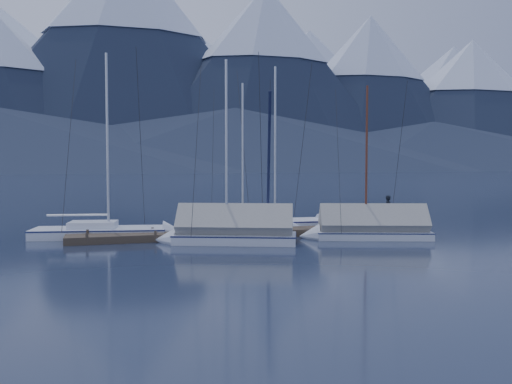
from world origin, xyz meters
TOP-DOWN VIEW (x-y plane):
  - ground at (0.00, 0.00)m, footprint 1000.00×1000.00m
  - mountain_range at (4.12, 370.45)m, footprint 877.00×584.00m
  - dock at (0.00, 2.00)m, footprint 18.00×1.50m
  - mooring_posts at (-0.50, 2.00)m, footprint 15.12×1.52m
  - sailboat_open_left at (-6.52, 3.54)m, footprint 7.67×3.53m
  - sailboat_open_mid at (0.28, 3.87)m, footprint 6.75×3.44m
  - sailboat_open_right at (2.44, 4.79)m, footprint 7.53×3.19m
  - sailboat_covered_near at (4.72, -0.22)m, footprint 6.52×3.68m
  - sailboat_covered_far at (-2.05, 0.19)m, footprint 6.73×4.06m
  - person at (7.50, 2.24)m, footprint 0.44×0.61m

SIDE VIEW (x-z plane):
  - ground at x=0.00m, z-range 0.00..0.00m
  - dock at x=0.00m, z-range -0.16..0.38m
  - sailboat_open_mid at x=0.28m, z-range -4.14..4.45m
  - sailboat_open_right at x=2.44m, z-range -4.73..5.08m
  - sailboat_open_left at x=-6.52m, z-range -4.73..5.08m
  - mooring_posts at x=-0.50m, z-range 0.17..0.52m
  - sailboat_covered_near at x=4.72m, z-range -3.65..4.46m
  - sailboat_covered_far at x=-2.05m, z-range -4.09..4.98m
  - person at x=7.50m, z-range 0.34..1.90m
  - mountain_range at x=4.12m, z-range -16.60..133.90m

